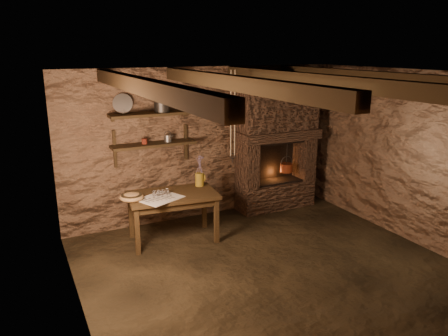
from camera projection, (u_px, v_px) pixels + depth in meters
name	position (u px, v px, depth m)	size (l,w,h in m)	color
floor	(266.00, 266.00, 5.54)	(4.50, 4.50, 0.00)	black
back_wall	(203.00, 144.00, 6.95)	(4.50, 0.04, 2.40)	brown
front_wall	(401.00, 239.00, 3.49)	(4.50, 0.04, 2.40)	brown
left_wall	(73.00, 204.00, 4.27)	(0.04, 4.00, 2.40)	brown
right_wall	(404.00, 156.00, 6.18)	(0.04, 4.00, 2.40)	brown
ceiling	(272.00, 73.00, 4.90)	(4.50, 4.00, 0.04)	black
beam_far_left	(142.00, 86.00, 4.29)	(0.14, 3.95, 0.16)	black
beam_mid_left	(232.00, 83.00, 4.71)	(0.14, 3.95, 0.16)	black
beam_mid_right	(308.00, 80.00, 5.14)	(0.14, 3.95, 0.16)	black
beam_far_right	(372.00, 77.00, 5.56)	(0.14, 3.95, 0.16)	black
shelf_lower	(154.00, 144.00, 6.43)	(1.25, 0.30, 0.04)	black
shelf_upper	(153.00, 114.00, 6.31)	(1.25, 0.30, 0.04)	black
hearth	(277.00, 138.00, 7.28)	(1.43, 0.51, 2.30)	#3C281E
work_table	(173.00, 215.00, 6.20)	(1.30, 0.84, 0.70)	black
linen_cloth	(160.00, 198.00, 5.90)	(0.55, 0.44, 0.01)	white
pewter_cutlery_row	(160.00, 198.00, 5.89)	(0.46, 0.18, 0.01)	gray
drinking_glasses	(159.00, 193.00, 5.99)	(0.18, 0.05, 0.07)	white
stoneware_jug	(200.00, 173.00, 6.40)	(0.16, 0.16, 0.45)	olive
wooden_bowl	(132.00, 197.00, 5.84)	(0.32, 0.32, 0.11)	#A27846
iron_stockpot	(162.00, 106.00, 6.34)	(0.22, 0.22, 0.17)	#2A2825
tin_pan	(123.00, 104.00, 6.18)	(0.28, 0.28, 0.04)	#A0A09B
small_kettle	(168.00, 138.00, 6.50)	(0.15, 0.11, 0.16)	#A0A09B
rusty_tin	(144.00, 141.00, 6.35)	(0.08, 0.08, 0.08)	#541910
red_pot	(286.00, 167.00, 7.45)	(0.26, 0.26, 0.54)	maroon
hanging_ropes	(233.00, 114.00, 5.99)	(0.08, 0.08, 1.20)	tan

